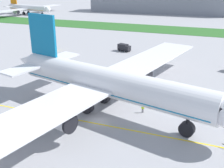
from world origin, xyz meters
TOP-DOWN VIEW (x-y plane):
  - ground_plane at (0.00, 0.00)m, footprint 600.00×600.00m
  - apron_taxi_line at (0.00, -0.87)m, footprint 280.00×0.36m
  - grass_median_strip at (0.00, 104.16)m, footprint 320.00×24.00m
  - airliner_foreground at (-0.26, 4.82)m, footprint 52.30×83.26m
  - ground_crew_marshaller_front at (6.98, 6.66)m, footprint 0.61×0.28m
  - service_truck_baggage_loader at (-12.28, 53.04)m, footprint 5.09×3.56m
  - service_truck_fuel_bowser at (-39.48, 43.54)m, footprint 6.06×4.64m
  - parked_airliner_far_left at (-112.47, 130.71)m, footprint 42.55×67.95m
  - terminal_building at (-24.45, 175.31)m, footprint 106.15×20.00m

SIDE VIEW (x-z plane):
  - ground_plane at x=0.00m, z-range 0.00..0.00m
  - apron_taxi_line at x=0.00m, z-range 0.00..0.01m
  - grass_median_strip at x=0.00m, z-range 0.00..0.10m
  - ground_crew_marshaller_front at x=6.98m, z-range 0.19..1.92m
  - service_truck_fuel_bowser at x=-39.48m, z-range 0.16..2.75m
  - service_truck_baggage_loader at x=-12.28m, z-range 0.13..2.78m
  - parked_airliner_far_left at x=-112.47m, z-range -2.28..11.92m
  - airliner_foreground at x=-0.26m, z-range -2.97..15.50m
  - terminal_building at x=-24.45m, z-range 0.00..18.00m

